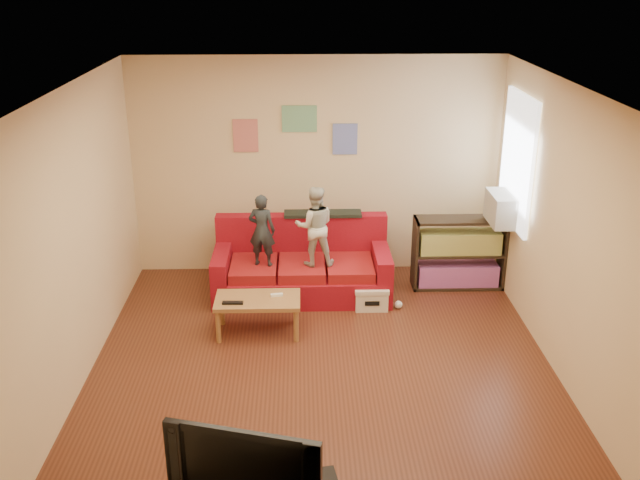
{
  "coord_description": "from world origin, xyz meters",
  "views": [
    {
      "loc": [
        -0.19,
        -5.97,
        3.7
      ],
      "look_at": [
        0.0,
        0.8,
        1.05
      ],
      "focal_mm": 40.0,
      "sensor_mm": 36.0,
      "label": 1
    }
  ],
  "objects_px": {
    "child_a": "(262,230)",
    "bookshelf": "(458,256)",
    "child_b": "(315,226)",
    "sofa": "(302,268)",
    "coffee_table": "(258,303)",
    "file_box": "(371,297)",
    "television": "(248,460)"
  },
  "relations": [
    {
      "from": "television",
      "to": "child_a",
      "type": "bearing_deg",
      "value": 107.06
    },
    {
      "from": "sofa",
      "to": "television",
      "type": "height_order",
      "value": "television"
    },
    {
      "from": "child_a",
      "to": "bookshelf",
      "type": "bearing_deg",
      "value": -159.72
    },
    {
      "from": "sofa",
      "to": "file_box",
      "type": "distance_m",
      "value": 0.92
    },
    {
      "from": "child_a",
      "to": "sofa",
      "type": "bearing_deg",
      "value": -145.81
    },
    {
      "from": "sofa",
      "to": "television",
      "type": "bearing_deg",
      "value": -95.09
    },
    {
      "from": "child_b",
      "to": "bookshelf",
      "type": "bearing_deg",
      "value": -173.83
    },
    {
      "from": "child_a",
      "to": "coffee_table",
      "type": "height_order",
      "value": "child_a"
    },
    {
      "from": "child_b",
      "to": "file_box",
      "type": "bearing_deg",
      "value": 153.76
    },
    {
      "from": "coffee_table",
      "to": "file_box",
      "type": "xyz_separation_m",
      "value": [
        1.26,
        0.55,
        -0.21
      ]
    },
    {
      "from": "bookshelf",
      "to": "file_box",
      "type": "distance_m",
      "value": 1.26
    },
    {
      "from": "sofa",
      "to": "child_a",
      "type": "bearing_deg",
      "value": -159.36
    },
    {
      "from": "child_b",
      "to": "bookshelf",
      "type": "distance_m",
      "value": 1.83
    },
    {
      "from": "child_a",
      "to": "bookshelf",
      "type": "height_order",
      "value": "child_a"
    },
    {
      "from": "coffee_table",
      "to": "television",
      "type": "height_order",
      "value": "television"
    },
    {
      "from": "sofa",
      "to": "child_a",
      "type": "relative_size",
      "value": 2.42
    },
    {
      "from": "sofa",
      "to": "child_b",
      "type": "distance_m",
      "value": 0.64
    },
    {
      "from": "television",
      "to": "bookshelf",
      "type": "bearing_deg",
      "value": 77.23
    },
    {
      "from": "child_a",
      "to": "file_box",
      "type": "xyz_separation_m",
      "value": [
        1.24,
        -0.28,
        -0.72
      ]
    },
    {
      "from": "file_box",
      "to": "sofa",
      "type": "bearing_deg",
      "value": 150.41
    },
    {
      "from": "sofa",
      "to": "bookshelf",
      "type": "relative_size",
      "value": 1.88
    },
    {
      "from": "coffee_table",
      "to": "file_box",
      "type": "relative_size",
      "value": 2.32
    },
    {
      "from": "television",
      "to": "child_b",
      "type": "bearing_deg",
      "value": 98.21
    },
    {
      "from": "sofa",
      "to": "bookshelf",
      "type": "distance_m",
      "value": 1.89
    },
    {
      "from": "child_b",
      "to": "coffee_table",
      "type": "xyz_separation_m",
      "value": [
        -0.62,
        -0.83,
        -0.55
      ]
    },
    {
      "from": "child_a",
      "to": "child_b",
      "type": "height_order",
      "value": "child_b"
    },
    {
      "from": "child_b",
      "to": "coffee_table",
      "type": "relative_size",
      "value": 1.05
    },
    {
      "from": "sofa",
      "to": "coffee_table",
      "type": "height_order",
      "value": "sofa"
    },
    {
      "from": "coffee_table",
      "to": "child_a",
      "type": "bearing_deg",
      "value": 88.64
    },
    {
      "from": "sofa",
      "to": "file_box",
      "type": "height_order",
      "value": "sofa"
    },
    {
      "from": "file_box",
      "to": "child_a",
      "type": "bearing_deg",
      "value": 167.45
    },
    {
      "from": "file_box",
      "to": "coffee_table",
      "type": "bearing_deg",
      "value": -156.18
    }
  ]
}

